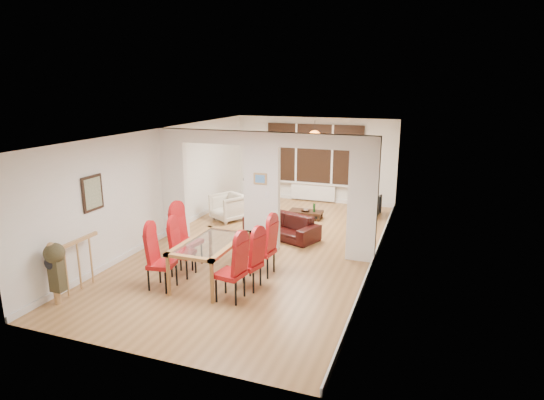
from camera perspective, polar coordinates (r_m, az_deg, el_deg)
The scene contains 24 objects.
floor at distance 10.32m, azimuth -1.24°, elevation -5.95°, with size 5.00×9.00×0.01m, color #9C6D3E.
room_walls at distance 9.94m, azimuth -1.28°, elevation 1.10°, with size 5.00×9.00×2.60m, color silver, non-canonical shape.
divider_wall at distance 9.94m, azimuth -1.28°, elevation 1.10°, with size 5.00×0.18×2.60m, color white.
bay_window_blinds at distance 14.06m, azimuth 5.31°, elevation 5.81°, with size 3.00×0.08×1.80m, color black.
radiator at distance 14.25m, azimuth 5.15°, elevation 1.01°, with size 1.40×0.08×0.50m, color white.
pendant_light at distance 12.81m, azimuth 5.37°, elevation 7.90°, with size 0.36×0.36×0.36m, color orange.
stair_newel at distance 8.73m, azimuth -23.32°, elevation -7.19°, with size 0.40×1.20×1.10m, color #AC814F, non-canonical shape.
wall_poster at distance 9.14m, azimuth -21.60°, elevation 0.81°, with size 0.04×0.52×0.67m, color gray.
pillar_photo at distance 9.79m, azimuth -1.50°, elevation 2.68°, with size 0.30×0.03×0.25m, color #4C8CD8.
dining_table at distance 8.57m, azimuth -7.64°, elevation -7.62°, with size 0.94×1.67×0.78m, color olive, non-canonical shape.
dining_chair_la at distance 8.39m, azimuth -13.68°, elevation -7.31°, with size 0.43×0.43×1.09m, color #9F1012, non-canonical shape.
dining_chair_lb at distance 8.87m, azimuth -11.12°, elevation -6.17°, with size 0.41×0.41×1.02m, color #9F1012, non-canonical shape.
dining_chair_lc at distance 9.27m, azimuth -10.52°, elevation -4.75°, with size 0.47×0.47×1.17m, color #9F1012, non-canonical shape.
dining_chair_ra at distance 7.78m, azimuth -5.29°, elevation -8.66°, with size 0.44×0.44×1.10m, color #9F1012, non-canonical shape.
dining_chair_rb at distance 8.18m, azimuth -3.02°, elevation -7.63°, with size 0.42×0.42×1.04m, color #9F1012, non-canonical shape.
dining_chair_rc at distance 8.74m, azimuth -1.25°, elevation -5.97°, with size 0.44×0.44×1.09m, color #9F1012, non-canonical shape.
sofa at distance 10.97m, azimuth 1.14°, elevation -3.17°, with size 1.89×0.74×0.55m, color black.
armchair at distance 12.28m, azimuth -5.54°, elevation -0.92°, with size 0.76×0.78×0.71m, color beige.
person at distance 13.07m, azimuth -2.77°, elevation 1.93°, with size 0.37×0.56×1.54m, color black.
television at distance 12.92m, azimuth 12.57°, elevation -0.84°, with size 0.12×0.92×0.53m, color black.
coffee_table at distance 12.49m, azimuth 4.26°, elevation -1.83°, with size 0.90×0.45×0.21m, color black, non-canonical shape.
bottle at distance 12.34m, azimuth 5.31°, elevation -0.93°, with size 0.06×0.06×0.26m, color #143F19.
bowl at distance 12.40m, azimuth 4.20°, elevation -1.31°, with size 0.23×0.23×0.06m, color black.
shoes at distance 9.96m, azimuth -1.27°, elevation -6.39°, with size 0.26×0.28×0.11m, color black, non-canonical shape.
Camera 1 is at (3.51, -9.01, 3.59)m, focal length 30.00 mm.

